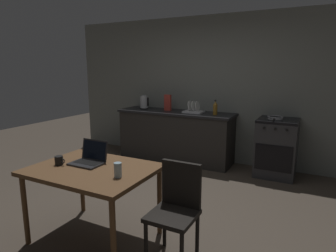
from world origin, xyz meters
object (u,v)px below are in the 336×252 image
object	(u,v)px
laptop	(89,159)
coffee_mug	(59,160)
electric_kettle	(144,102)
drinking_glass	(118,170)
dish_rack	(194,110)
cereal_box	(168,103)
stove_oven	(276,148)
dining_table	(93,175)
frying_pan	(275,118)
chair	(176,205)
bottle	(215,108)

from	to	relation	value
laptop	coffee_mug	xyz separation A→B (m)	(-0.24, -0.17, -0.00)
electric_kettle	coffee_mug	bearing A→B (deg)	-75.04
electric_kettle	coffee_mug	size ratio (longest dim) A/B	2.19
laptop	electric_kettle	bearing A→B (deg)	118.71
electric_kettle	coffee_mug	distance (m)	2.91
drinking_glass	dish_rack	world-z (taller)	dish_rack
cereal_box	electric_kettle	bearing A→B (deg)	-177.73
coffee_mug	cereal_box	bearing A→B (deg)	94.95
electric_kettle	dish_rack	world-z (taller)	electric_kettle
electric_kettle	cereal_box	bearing A→B (deg)	2.27
stove_oven	coffee_mug	size ratio (longest dim) A/B	7.66
dining_table	coffee_mug	size ratio (longest dim) A/B	9.86
stove_oven	cereal_box	xyz separation A→B (m)	(-1.96, 0.02, 0.61)
stove_oven	frying_pan	bearing A→B (deg)	-150.48
frying_pan	drinking_glass	world-z (taller)	frying_pan
drinking_glass	chair	bearing A→B (deg)	23.30
dining_table	bottle	size ratio (longest dim) A/B	4.70
dining_table	coffee_mug	bearing A→B (deg)	-166.37
dining_table	frying_pan	size ratio (longest dim) A/B	2.88
dining_table	dish_rack	bearing A→B (deg)	91.43
bottle	drinking_glass	size ratio (longest dim) A/B	1.89
bottle	electric_kettle	bearing A→B (deg)	178.02
stove_oven	dish_rack	world-z (taller)	dish_rack
stove_oven	laptop	size ratio (longest dim) A/B	2.87
bottle	dining_table	bearing A→B (deg)	-97.38
electric_kettle	coffee_mug	world-z (taller)	electric_kettle
stove_oven	dining_table	distance (m)	3.05
electric_kettle	cereal_box	xyz separation A→B (m)	(0.50, 0.02, 0.02)
electric_kettle	chair	bearing A→B (deg)	-53.11
laptop	drinking_glass	bearing A→B (deg)	-11.22
laptop	stove_oven	bearing A→B (deg)	68.89
electric_kettle	dish_rack	bearing A→B (deg)	0.00
coffee_mug	dining_table	bearing A→B (deg)	13.63
cereal_box	dish_rack	world-z (taller)	cereal_box
bottle	dish_rack	bearing A→B (deg)	173.11
dining_table	electric_kettle	size ratio (longest dim) A/B	4.51
laptop	frying_pan	distance (m)	2.97
drinking_glass	laptop	bearing A→B (deg)	160.60
laptop	cereal_box	world-z (taller)	cereal_box
stove_oven	cereal_box	distance (m)	2.05
coffee_mug	dish_rack	distance (m)	2.82
laptop	dish_rack	bearing A→B (deg)	97.14
chair	coffee_mug	size ratio (longest dim) A/B	7.31
coffee_mug	cereal_box	size ratio (longest dim) A/B	0.41
drinking_glass	dish_rack	xyz separation A→B (m)	(-0.44, 2.81, 0.14)
bottle	frying_pan	bearing A→B (deg)	1.23
dish_rack	dining_table	bearing A→B (deg)	-88.57
drinking_glass	dish_rack	size ratio (longest dim) A/B	0.39
laptop	dining_table	bearing A→B (deg)	-28.16
laptop	cereal_box	bearing A→B (deg)	108.46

